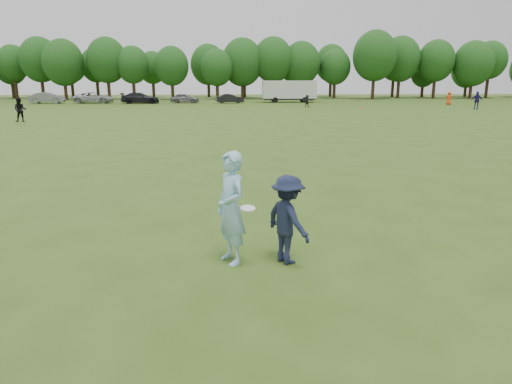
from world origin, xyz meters
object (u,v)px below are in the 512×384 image
field_cone (362,108)px  player_far_a (20,110)px  cargo_trailer (289,90)px  player_far_b (477,100)px  thrower (231,208)px  car_c (94,98)px  car_e (185,98)px  car_f (230,99)px  car_b (47,98)px  car_d (140,98)px  player_far_d (307,101)px  player_far_c (449,98)px  defender (288,219)px

field_cone → player_far_a: bearing=-156.1°
field_cone → cargo_trailer: 18.27m
player_far_b → cargo_trailer: bearing=176.4°
thrower → cargo_trailer: 62.39m
player_far_b → car_c: bearing=-160.2°
car_e → car_f: size_ratio=1.03×
car_b → car_e: size_ratio=1.15×
car_b → car_d: (13.33, -1.11, -0.01)m
player_far_d → car_d: 24.46m
player_far_c → field_cone: size_ratio=5.85×
player_far_a → cargo_trailer: size_ratio=0.21×
player_far_a → car_c: bearing=85.2°
player_far_c → field_cone: player_far_c is taller
field_cone → car_f: bearing=135.2°
defender → field_cone: defender is taller
player_far_b → car_e: player_far_b is taller
player_far_c → car_e: (-36.10, 7.34, -0.17)m
car_e → field_cone: (21.70, -15.78, -0.55)m
player_far_b → player_far_c: player_far_b is taller
car_d → cargo_trailer: bearing=-87.0°
player_far_d → car_f: player_far_d is taller
player_far_d → cargo_trailer: (-0.58, 12.59, 1.02)m
field_cone → car_e: bearing=144.0°
player_far_a → car_c: size_ratio=0.34×
defender → car_d: 60.74m
car_e → thrower: bearing=-167.4°
car_b → car_e: 19.55m
car_b → car_e: bearing=-93.1°
car_c → car_d: car_c is taller
player_far_d → car_c: bearing=147.8°
field_cone → player_far_c: bearing=30.4°
player_far_a → player_far_b: bearing=6.8°
thrower → player_far_a: thrower is taller
player_far_b → player_far_d: bearing=-156.7°
player_far_c → player_far_d: bearing=55.3°
car_e → cargo_trailer: (15.48, 1.32, 1.07)m
player_far_c → player_far_d: (-20.04, -3.92, -0.12)m
car_d → field_cone: size_ratio=17.69×
thrower → car_e: (-6.15, 60.37, -0.34)m
car_d → cargo_trailer: size_ratio=0.59×
player_far_a → car_d: bearing=71.8°
player_far_c → car_d: 42.78m
player_far_d → field_cone: (5.64, -4.52, -0.60)m
car_b → defender: bearing=-159.5°
player_far_c → car_e: size_ratio=0.42×
player_far_c → car_f: (-29.54, 6.57, -0.22)m
car_d → car_c: bearing=74.2°
player_far_b → player_far_c: size_ratio=1.16×
car_e → field_cone: size_ratio=13.78×
player_far_d → car_e: 19.62m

